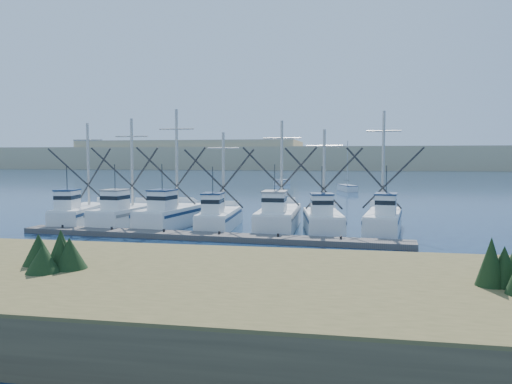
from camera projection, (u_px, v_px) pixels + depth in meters
ground at (298, 263)px, 25.79m from camera, size 500.00×500.00×0.00m
shore_bank at (40, 291)px, 17.37m from camera, size 40.00×10.00×1.60m
floating_dock at (205, 236)px, 33.36m from camera, size 27.18×3.85×0.36m
dune_ridge at (343, 158)px, 231.45m from camera, size 360.00×60.00×10.00m
trawler_fleet at (223, 217)px, 38.05m from camera, size 27.19×9.15×9.28m
sailboat_near at (347, 188)px, 80.40m from camera, size 3.40×6.37×8.10m
sailboat_far at (282, 182)px, 98.69m from camera, size 2.72×5.36×8.10m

